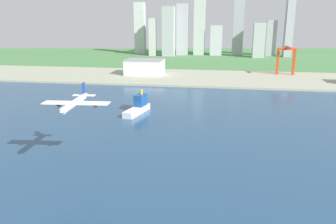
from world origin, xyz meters
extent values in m
plane|color=#497E46|center=(0.00, 300.00, 0.00)|extent=(2400.00, 2400.00, 0.00)
cube|color=navy|center=(0.00, 240.00, 0.07)|extent=(840.00, 360.00, 0.15)
cube|color=#9FA38A|center=(0.00, 490.00, 1.25)|extent=(840.00, 140.00, 2.50)
cylinder|color=white|center=(-25.63, 179.32, 37.27)|extent=(6.47, 33.63, 3.44)
cone|color=white|center=(-23.99, 161.29, 37.27)|extent=(3.59, 4.06, 3.26)
cube|color=white|center=(-25.79, 180.99, 36.75)|extent=(35.59, 10.52, 0.50)
cube|color=#193899|center=(-27.01, 194.31, 41.05)|extent=(0.86, 4.04, 8.25)
cube|color=white|center=(-27.01, 194.31, 37.95)|extent=(12.91, 4.81, 0.36)
cylinder|color=#4C4F54|center=(-15.92, 180.88, 34.86)|extent=(2.31, 4.84, 1.89)
cylinder|color=#4C4F54|center=(-35.47, 179.09, 34.86)|extent=(2.31, 4.84, 1.89)
cube|color=white|center=(-23.68, 294.63, 2.70)|extent=(16.12, 38.89, 5.09)
cube|color=#19478C|center=(-22.07, 302.66, 10.23)|extent=(9.98, 14.83, 9.97)
cylinder|color=yellow|center=(-21.70, 304.52, 17.25)|extent=(2.13, 2.13, 4.07)
cube|color=red|center=(127.96, 529.18, 20.36)|extent=(2.20, 2.20, 35.72)
cube|color=red|center=(150.67, 529.18, 20.36)|extent=(2.20, 2.20, 35.72)
cube|color=red|center=(127.96, 537.18, 20.36)|extent=(2.20, 2.20, 35.72)
cube|color=red|center=(150.67, 537.18, 20.36)|extent=(2.20, 2.20, 35.72)
cube|color=red|center=(139.31, 533.18, 39.62)|extent=(25.11, 10.00, 2.80)
cube|color=red|center=(139.31, 523.05, 42.42)|extent=(2.60, 40.50, 2.60)
cube|color=silver|center=(-64.99, 499.03, 12.91)|extent=(54.03, 38.23, 20.82)
cube|color=gray|center=(-64.99, 499.03, 23.92)|extent=(55.11, 39.00, 1.20)
cube|color=silver|center=(-159.18, 849.17, 61.60)|extent=(24.51, 23.16, 123.20)
cube|color=#B9BDBC|center=(-117.30, 799.67, 42.77)|extent=(14.90, 16.26, 85.54)
cube|color=#A2A9AB|center=(-79.55, 802.01, 55.76)|extent=(27.08, 26.19, 111.53)
cube|color=#A6A6AE|center=(-51.24, 831.25, 59.26)|extent=(26.34, 24.89, 118.52)
cube|color=#B0B6B1|center=(-11.47, 842.54, 74.62)|extent=(24.96, 27.49, 149.23)
cube|color=#B6B8BD|center=(29.50, 831.88, 34.69)|extent=(27.46, 14.16, 69.39)
cube|color=#9496A0|center=(78.86, 831.52, 67.22)|extent=(24.03, 21.99, 134.44)
cube|color=#AAAEB1|center=(124.42, 799.72, 37.60)|extent=(25.62, 25.24, 75.20)
cube|color=#9EA0A3|center=(155.08, 840.66, 40.43)|extent=(23.09, 16.56, 80.87)
cube|color=#A3A1AE|center=(191.11, 827.82, 66.95)|extent=(16.89, 24.86, 133.89)
camera|label=1|loc=(49.65, 21.96, 77.89)|focal=35.58mm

